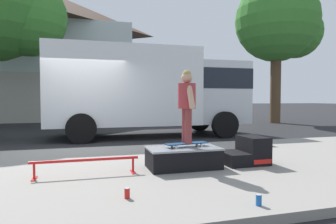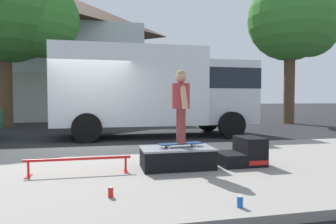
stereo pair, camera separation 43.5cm
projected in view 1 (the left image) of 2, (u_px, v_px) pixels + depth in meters
name	position (u px, v px, depth m)	size (l,w,h in m)	color
ground_plane	(84.00, 149.00, 7.86)	(140.00, 140.00, 0.00)	black
sidewalk_slab	(85.00, 174.00, 4.97)	(50.00, 5.00, 0.12)	gray
skate_box	(183.00, 157.00, 5.19)	(1.25, 0.71, 0.36)	black
kicker_ramp	(247.00, 152.00, 5.53)	(0.80, 0.64, 0.50)	black
grind_rail	(86.00, 163.00, 4.66)	(1.65, 0.28, 0.27)	red
skateboard	(187.00, 144.00, 5.23)	(0.80, 0.32, 0.07)	navy
skater_kid	(187.00, 100.00, 5.20)	(0.31, 0.66, 1.27)	brown
soda_can	(259.00, 200.00, 3.35)	(0.07, 0.07, 0.13)	#1959B2
soda_can_b	(127.00, 193.00, 3.60)	(0.07, 0.07, 0.13)	red
box_truck	(151.00, 88.00, 10.53)	(6.91, 2.63, 3.05)	white
street_tree_neighbour	(281.00, 24.00, 16.28)	(4.90, 4.45, 7.83)	brown
house_behind	(59.00, 57.00, 20.54)	(9.54, 8.22, 8.40)	silver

